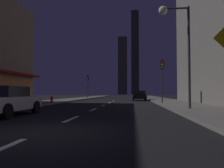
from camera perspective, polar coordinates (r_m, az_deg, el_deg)
name	(u,v)px	position (r m, az deg, el deg)	size (l,w,h in m)	color
ground_plane	(117,100)	(38.12, 1.44, -4.08)	(78.00, 136.00, 0.10)	black
sidewalk_right	(158,99)	(38.28, 11.98, -3.83)	(4.00, 76.00, 0.15)	#605E59
sidewalk_left	(78,99)	(39.22, -8.84, -3.82)	(4.00, 76.00, 0.15)	#605E59
lane_marking_center	(99,107)	(17.25, -3.39, -6.04)	(0.16, 28.20, 0.01)	silver
skyscraper_distant_tall	(123,66)	(147.05, 2.79, 4.74)	(5.89, 6.23, 38.31)	#4D4939
skyscraper_distant_mid	(135,53)	(149.20, 6.02, 8.04)	(5.01, 8.23, 55.80)	#3B382C
car_parked_near	(6,101)	(11.99, -25.97, -3.93)	(1.98, 4.24, 1.45)	silver
car_parked_far	(139,95)	(31.92, 7.15, -2.99)	(1.98, 4.24, 1.45)	black
fire_hydrant_far_left	(52,99)	(24.00, -15.46, -3.84)	(0.42, 0.30, 0.65)	red
traffic_light_near_right	(162,72)	(21.83, 12.95, 3.17)	(0.32, 0.48, 4.20)	#2D2D2D
traffic_light_far_left	(88,81)	(39.92, -6.36, 0.67)	(0.32, 0.48, 4.20)	#2D2D2D
street_lamp_right	(176,31)	(14.93, 16.26, 13.08)	(1.96, 0.56, 6.58)	#38383D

